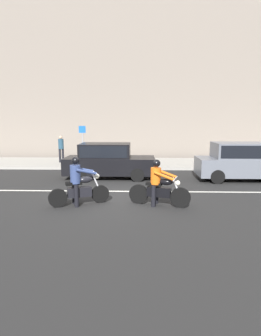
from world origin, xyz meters
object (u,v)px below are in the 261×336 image
motorcycle_with_rider_orange_stripe (159,187)px  parked_hatchback_slate_gray (239,161)px  street_sign_post (83,140)px  pedestrian_bystander (61,147)px  parked_sedan_black (108,160)px  motorcycle_with_rider_denim_blue (79,185)px

motorcycle_with_rider_orange_stripe → parked_hatchback_slate_gray: bearing=45.0°
street_sign_post → pedestrian_bystander: size_ratio=1.38×
parked_sedan_black → parked_hatchback_slate_gray: (6.28, -0.36, 0.05)m
motorcycle_with_rider_orange_stripe → parked_hatchback_slate_gray: (4.10, 4.10, 0.30)m
motorcycle_with_rider_denim_blue → pedestrian_bystander: bearing=109.3°
motorcycle_with_rider_orange_stripe → motorcycle_with_rider_denim_blue: 2.67m
street_sign_post → pedestrian_bystander: bearing=-177.5°
street_sign_post → parked_sedan_black: bearing=-63.4°
street_sign_post → pedestrian_bystander: (-1.40, -0.06, -0.44)m
parked_hatchback_slate_gray → pedestrian_bystander: size_ratio=2.26×
parked_hatchback_slate_gray → pedestrian_bystander: bearing=155.1°
parked_sedan_black → street_sign_post: size_ratio=1.84×
motorcycle_with_rider_denim_blue → parked_hatchback_slate_gray: 7.94m
motorcycle_with_rider_orange_stripe → parked_sedan_black: bearing=116.0°
motorcycle_with_rider_orange_stripe → street_sign_post: size_ratio=0.85×
pedestrian_bystander → motorcycle_with_rider_orange_stripe: bearing=-56.6°
motorcycle_with_rider_denim_blue → parked_hatchback_slate_gray: size_ratio=0.49×
motorcycle_with_rider_orange_stripe → parked_hatchback_slate_gray: size_ratio=0.52×
motorcycle_with_rider_orange_stripe → motorcycle_with_rider_denim_blue: size_ratio=1.05×
motorcycle_with_rider_denim_blue → parked_sedan_black: bearing=83.7°
motorcycle_with_rider_denim_blue → parked_sedan_black: 4.52m
parked_sedan_black → street_sign_post: street_sign_post is taller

